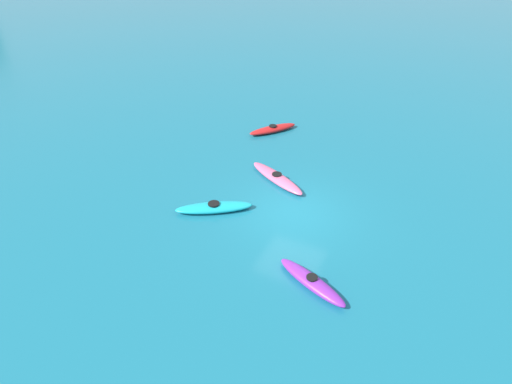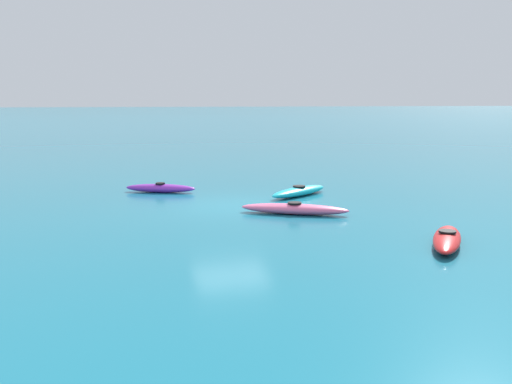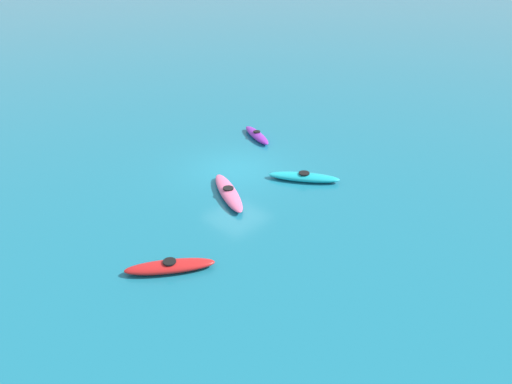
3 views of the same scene
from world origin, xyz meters
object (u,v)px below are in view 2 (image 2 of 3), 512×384
kayak_pink (294,209)px  kayak_red (447,239)px  kayak_purple (160,188)px  kayak_cyan (299,191)px

kayak_pink → kayak_red: size_ratio=1.24×
kayak_pink → kayak_red: 5.11m
kayak_purple → kayak_red: bearing=30.6°
kayak_pink → kayak_cyan: same height
kayak_cyan → kayak_red: (7.75, 0.99, -0.00)m
kayak_pink → kayak_purple: bearing=-146.1°
kayak_cyan → kayak_purple: 5.27m
kayak_purple → kayak_cyan: bearing=66.4°
kayak_pink → kayak_purple: (-5.28, -3.55, 0.00)m
kayak_red → kayak_purple: bearing=-149.4°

